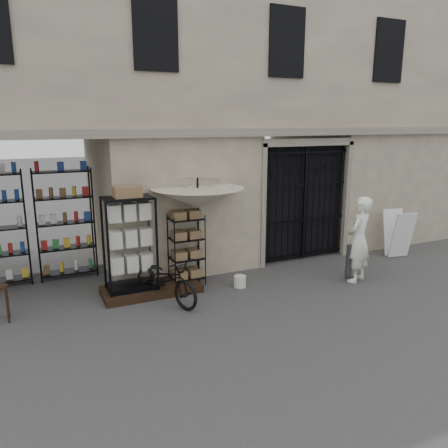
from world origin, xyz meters
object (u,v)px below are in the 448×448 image
wire_rack (187,250)px  shopkeeper (356,281)px  white_bucket (240,281)px  wooden_stool (0,303)px  bicycle (166,302)px  market_umbrella (198,193)px  easel_sign (398,234)px  display_cabinet (130,249)px  steel_bollard (349,262)px

wire_rack → shopkeeper: bearing=-16.9°
white_bucket → wooden_stool: wooden_stool is taller
wooden_stool → bicycle: bearing=-7.2°
market_umbrella → white_bucket: bearing=-40.6°
market_umbrella → white_bucket: (0.71, -0.61, -1.89)m
market_umbrella → bicycle: bearing=-143.6°
shopkeeper → easel_sign: easel_sign is taller
display_cabinet → steel_bollard: display_cabinet is taller
shopkeeper → easel_sign: 2.50m
display_cabinet → shopkeeper: bearing=-29.2°
market_umbrella → wooden_stool: (-3.91, -0.35, -1.66)m
market_umbrella → shopkeeper: (3.25, -1.36, -2.02)m
market_umbrella → easel_sign: 5.65m
wire_rack → market_umbrella: (0.26, -0.05, 1.26)m
display_cabinet → white_bucket: display_cabinet is taller
white_bucket → display_cabinet: bearing=167.7°
bicycle → white_bucket: bearing=-19.4°
easel_sign → shopkeeper: bearing=-145.7°
bicycle → wire_rack: bearing=23.9°
white_bucket → wooden_stool: 4.63m
market_umbrella → wooden_stool: bearing=-174.9°
display_cabinet → market_umbrella: 1.82m
display_cabinet → shopkeeper: display_cabinet is taller
white_bucket → bicycle: bicycle is taller
shopkeeper → wooden_stool: bearing=-34.9°
steel_bollard → shopkeeper: bearing=-68.3°
bicycle → easel_sign: easel_sign is taller
bicycle → easel_sign: size_ratio=1.47×
wooden_stool → wire_rack: bearing=6.3°
market_umbrella → steel_bollard: 3.76m
shopkeeper → steel_bollard: bearing=-95.1°
wooden_stool → market_umbrella: bearing=5.1°
steel_bollard → shopkeeper: steel_bollard is taller
display_cabinet → wire_rack: display_cabinet is taller
display_cabinet → white_bucket: 2.44m
market_umbrella → shopkeeper: size_ratio=1.47×
bicycle → easel_sign: 6.48m
steel_bollard → easel_sign: easel_sign is taller
display_cabinet → bicycle: bearing=-62.8°
bicycle → shopkeeper: bicycle is taller
bicycle → wooden_stool: (-2.93, 0.37, 0.35)m
wire_rack → wooden_stool: bearing=-168.6°
white_bucket → wooden_stool: (-4.62, 0.26, 0.23)m
shopkeeper → display_cabinet: bearing=-41.4°
market_umbrella → white_bucket: size_ratio=10.84×
wire_rack → steel_bollard: bearing=-14.7°
market_umbrella → easel_sign: market_umbrella is taller
bicycle → shopkeeper: 4.28m
wire_rack → white_bucket: size_ratio=6.02×
steel_bollard → bicycle: bearing=173.6°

